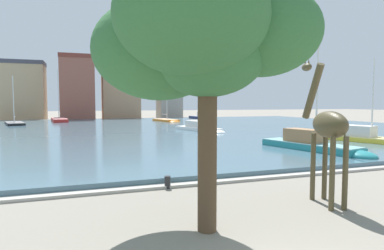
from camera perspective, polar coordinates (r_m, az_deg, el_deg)
The scene contains 16 objects.
harbor_water at distance 39.92m, azimuth -13.62°, elevation -0.85°, with size 82.78×54.31×0.33m, color #476675.
quay_edge_coping at distance 13.16m, azimuth -2.55°, elevation -10.74°, with size 82.78×0.50×0.12m, color #ADA89E.
giraffe_statue at distance 11.53m, azimuth 23.12°, elevation -0.37°, with size 1.03×2.88×5.07m.
sailboat_navy at distance 62.36m, azimuth 1.53°, elevation 1.34°, with size 2.78×9.75×9.54m.
sailboat_black at distance 53.69m, azimuth -29.35°, elevation 0.16°, with size 4.04×8.22×7.45m.
sailboat_orange at distance 54.78m, azimuth -4.44°, elevation 0.70°, with size 3.75×7.03×6.02m.
sailboat_teal at distance 22.21m, azimuth 21.32°, elevation -3.69°, with size 3.51×8.02×7.03m.
sailboat_yellow at distance 28.88m, azimuth 29.47°, elevation -2.30°, with size 4.64×8.39×6.91m.
sailboat_red at distance 59.57m, azimuth -22.83°, elevation 0.76°, with size 3.37×9.80×9.13m.
sailboat_white at distance 35.61m, azimuth 1.56°, elevation -0.75°, with size 3.97×7.82×9.35m.
shade_tree at distance 8.45m, azimuth 0.67°, elevation 14.99°, with size 5.79×5.67×6.64m.
mooring_bollard at distance 12.85m, azimuth -4.43°, elevation -10.23°, with size 0.24×0.24×0.50m, color #232326.
townhouse_narrow_midrow at distance 73.65m, azimuth -27.97°, elevation 5.47°, with size 8.11×6.26×11.98m.
townhouse_wide_warehouse at distance 69.30m, azimuth -19.88°, elevation 6.27°, with size 6.68×7.89×13.05m.
townhouse_end_terrace at distance 71.94m, azimuth -12.74°, elevation 5.46°, with size 7.96×7.73×10.92m.
townhouse_corner_house at distance 75.21m, azimuth -4.13°, elevation 4.72°, with size 5.36×5.48×8.95m.
Camera 1 is at (-3.55, -3.86, 3.38)m, focal length 29.63 mm.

